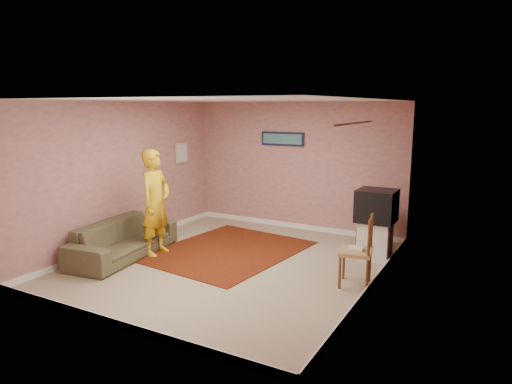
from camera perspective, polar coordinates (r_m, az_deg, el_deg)
The scene contains 26 objects.
ground at distance 7.49m, azimuth -2.94°, elevation -8.91°, with size 5.00×5.00×0.00m, color tan.
wall_back at distance 9.35m, azimuth 5.04°, elevation 3.22°, with size 4.50×0.02×2.60m, color tan.
wall_front at distance 5.25m, azimuth -17.57°, elevation -3.17°, with size 4.50×0.02×2.60m, color tan.
wall_left at distance 8.55m, azimuth -16.00°, elevation 2.14°, with size 0.02×5.00×2.60m, color tan.
wall_right at distance 6.29m, azimuth 14.67°, elevation -0.76°, with size 0.02×5.00×2.60m, color tan.
ceiling at distance 7.06m, azimuth -3.15°, elevation 11.40°, with size 4.50×5.00×0.02m, color silver.
baseboard_back at distance 9.59m, azimuth 4.89°, elevation -4.21°, with size 4.50×0.02×0.10m, color white.
baseboard_front at distance 5.67m, azimuth -16.76°, elevation -15.50°, with size 4.50×0.02×0.10m, color white.
baseboard_left at distance 8.80m, azimuth -15.53°, elevation -5.94°, with size 0.02×5.00×0.10m, color white.
baseboard_right at distance 6.65m, azimuth 14.07°, elevation -11.37°, with size 0.02×5.00×0.10m, color white.
window at distance 5.41m, azimuth 12.34°, elevation -0.87°, with size 0.01×1.10×1.50m, color black.
curtain_sheer at distance 5.32m, azimuth 11.65°, elevation -3.25°, with size 0.01×0.75×2.10m, color silver.
curtain_floral at distance 5.98m, azimuth 13.50°, elevation -1.78°, with size 0.01×0.35×2.10m, color beige.
curtain_rod at distance 5.32m, azimuth 12.25°, elevation 8.40°, with size 0.02×0.02×1.40m, color brown.
picture_back at distance 9.39m, azimuth 3.33°, elevation 6.65°, with size 0.95×0.04×0.28m.
picture_left at distance 9.69m, azimuth -9.28°, elevation 4.87°, with size 0.04×0.38×0.42m.
area_rug at distance 8.11m, azimuth -3.63°, elevation -7.31°, with size 2.17×2.71×0.01m, color black.
tv_cabinet at distance 7.87m, azimuth 14.64°, elevation -5.84°, with size 0.50×0.46×0.64m, color silver.
crt_tv at distance 7.73m, azimuth 14.80°, elevation -1.67°, with size 0.63×0.56×0.53m.
chair_a at distance 8.33m, azimuth 14.09°, elevation -3.10°, with size 0.42×0.40×0.51m.
dvd_player at distance 8.35m, azimuth 14.07°, elevation -3.52°, with size 0.34×0.24×0.06m, color #A9A9AE.
blue_throw at distance 8.47m, azimuth 14.47°, elevation -1.62°, with size 0.37×0.05×0.39m, color #8AB9E2.
chair_b at distance 6.58m, azimuth 12.41°, elevation -6.25°, with size 0.51×0.53×0.55m.
game_console at distance 6.60m, azimuth 12.38°, elevation -6.92°, with size 0.20×0.15×0.04m, color white.
sofa at distance 8.04m, azimuth -16.24°, elevation -5.66°, with size 2.10×0.82×0.61m, color #4F4D2F.
person at distance 7.90m, azimuth -12.43°, elevation -1.29°, with size 0.66×0.43×1.81m, color gold.
Camera 1 is at (3.72, -6.00, 2.51)m, focal length 32.00 mm.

